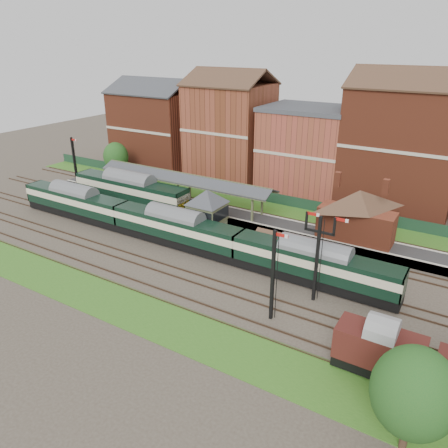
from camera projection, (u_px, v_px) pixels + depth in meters
The scene contains 18 objects.
ground at pixel (214, 256), 46.46m from camera, with size 160.00×160.00×0.00m, color #473D33.
grass_back at pixel (278, 210), 59.01m from camera, with size 90.00×4.50×0.06m, color #2D6619.
grass_front at pixel (138, 311), 37.02m from camera, with size 90.00×5.00×0.06m, color #2D6619.
fence at pixel (284, 200), 60.30m from camera, with size 90.00×0.12×1.50m, color #193823.
platform at pixel (222, 214), 56.31m from camera, with size 55.00×3.40×1.00m, color #2D2D2D.
signal_box at pixel (207, 213), 49.20m from camera, with size 5.40×5.40×6.00m.
brick_hut at pixel (271, 245), 46.15m from camera, with size 3.20×2.64×2.94m.
station_building at pixel (357, 215), 46.82m from camera, with size 8.10×8.10×5.90m.
canopy at pixel (184, 176), 57.59m from camera, with size 26.00×3.89×4.08m.
semaphore_bracket at pixel (318, 253), 36.91m from camera, with size 3.60×0.25×8.18m.
semaphore_platform_end at pixel (75, 163), 65.47m from camera, with size 1.23×0.25×8.00m.
semaphore_siding at pixel (273, 275), 34.53m from camera, with size 1.23×0.25×8.00m.
town_backdrop at pixel (305, 146), 63.43m from camera, with size 69.00×10.00×16.00m.
dmu_train at pixel (176, 228), 48.03m from camera, with size 48.07×2.53×3.69m.
platform_railcar at pixel (130, 190), 59.07m from camera, with size 17.90×2.82×4.12m.
goods_van_b at pixel (379, 349), 29.52m from camera, with size 5.77×2.50×3.50m.
tree_far at pixel (414, 393), 23.15m from camera, with size 4.59×4.59×6.70m.
tree_back at pixel (116, 157), 71.28m from camera, with size 4.05×4.05×5.92m.
Camera 1 is at (22.42, -34.80, 21.39)m, focal length 35.00 mm.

